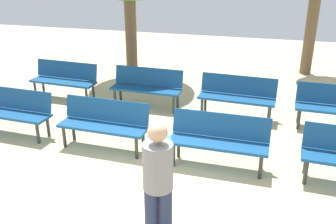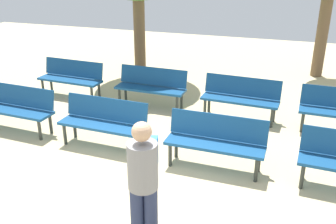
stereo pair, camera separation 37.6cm
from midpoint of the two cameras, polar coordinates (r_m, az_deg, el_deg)
The scene contains 8 objects.
ground_plane at distance 5.53m, azimuth -8.25°, elevation -14.04°, with size 24.00×24.00×0.00m, color #CCB789.
bench_r0_c0 at distance 7.99m, azimuth -23.42°, elevation 0.40°, with size 1.62×0.57×0.87m.
bench_r0_c1 at distance 6.93m, azimuth -11.00°, elevation -1.41°, with size 1.62×0.54×0.87m.
bench_r0_c2 at distance 6.25m, azimuth 5.91°, elevation -3.84°, with size 1.61×0.51×0.87m.
bench_r1_c0 at distance 9.55m, azimuth -16.24°, elevation 4.87°, with size 1.63×0.58×0.87m.
bench_r1_c1 at distance 8.69m, azimuth -4.39°, elevation 3.99°, with size 1.61×0.53×0.87m.
bench_r1_c2 at distance 8.20m, azimuth 8.97°, elevation 2.61°, with size 1.63×0.58×0.87m.
visitor_with_backpack at distance 4.36m, azimuth -3.98°, elevation -10.00°, with size 0.43×0.58×1.65m.
Camera 1 is at (1.71, -4.08, 3.29)m, focal length 40.97 mm.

